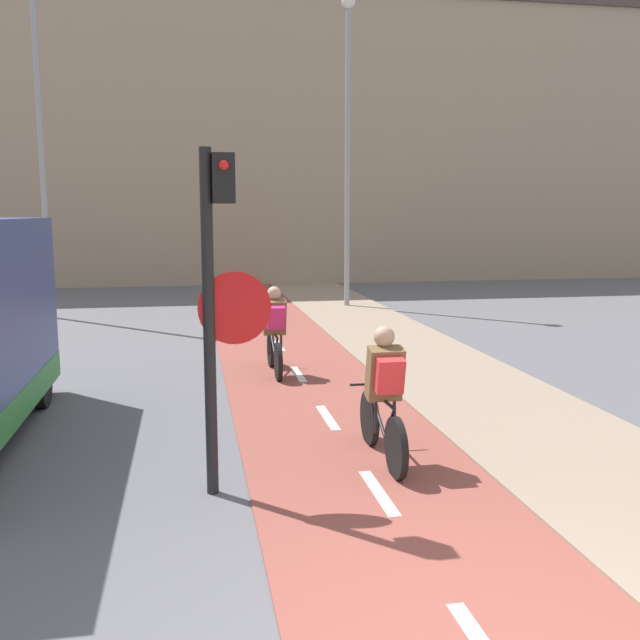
% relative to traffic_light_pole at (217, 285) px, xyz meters
% --- Properties ---
extents(building_row_background, '(60.00, 5.20, 10.77)m').
position_rel_traffic_light_pole_xyz_m(building_row_background, '(1.44, 21.84, 3.43)').
color(building_row_background, gray).
rests_on(building_row_background, ground_plane).
extents(traffic_light_pole, '(0.67, 0.25, 3.18)m').
position_rel_traffic_light_pole_xyz_m(traffic_light_pole, '(0.00, 0.00, 0.00)').
color(traffic_light_pole, black).
rests_on(traffic_light_pole, ground_plane).
extents(street_lamp_far, '(0.36, 0.36, 8.04)m').
position_rel_traffic_light_pole_xyz_m(street_lamp_far, '(-3.69, 12.14, 2.84)').
color(street_lamp_far, gray).
rests_on(street_lamp_far, ground_plane).
extents(street_lamp_sidewalk, '(0.36, 0.36, 8.24)m').
position_rel_traffic_light_pole_xyz_m(street_lamp_sidewalk, '(4.04, 12.75, 2.95)').
color(street_lamp_sidewalk, gray).
rests_on(street_lamp_sidewalk, ground_plane).
extents(cyclist_near, '(0.46, 1.69, 1.46)m').
position_rel_traffic_light_pole_xyz_m(cyclist_near, '(1.71, 0.51, -1.27)').
color(cyclist_near, black).
rests_on(cyclist_near, ground_plane).
extents(cyclist_far, '(0.46, 1.64, 1.44)m').
position_rel_traffic_light_pole_xyz_m(cyclist_far, '(1.08, 4.81, -1.27)').
color(cyclist_far, black).
rests_on(cyclist_far, ground_plane).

